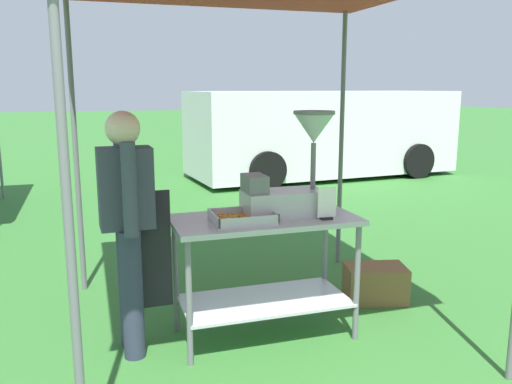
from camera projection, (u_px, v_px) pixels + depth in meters
The scene contains 8 objects.
ground_plane at pixel (158, 198), 8.58m from camera, with size 70.00×70.00×0.00m, color #33702D.
donut_cart at pixel (265, 250), 3.70m from camera, with size 1.28×0.62×0.87m.
donut_tray at pixel (243, 219), 3.53m from camera, with size 0.41×0.32×0.07m.
donut_fryer at pixel (292, 176), 3.66m from camera, with size 0.64×0.29×0.72m.
menu_sign at pixel (327, 206), 3.58m from camera, with size 0.13×0.05×0.22m.
vendor at pixel (128, 221), 3.43m from camera, with size 0.45×0.53×1.61m.
supply_crate at pixel (375, 283), 4.41m from camera, with size 0.56×0.44×0.30m.
van_white at pixel (321, 132), 10.57m from camera, with size 5.38×2.43×1.69m.
Camera 1 is at (-1.04, -2.49, 1.75)m, focal length 37.14 mm.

